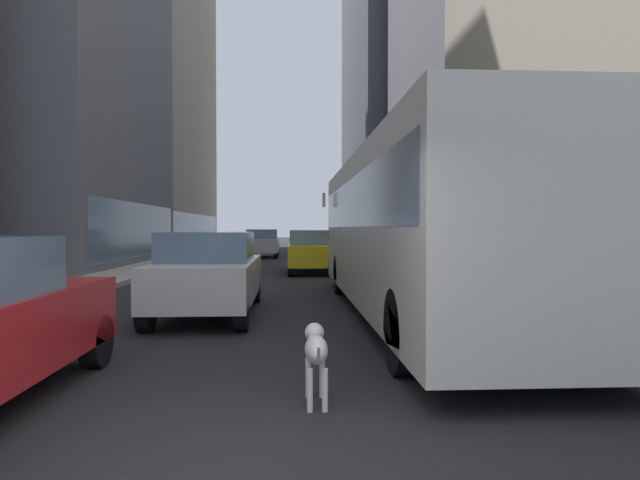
{
  "coord_description": "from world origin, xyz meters",
  "views": [
    {
      "loc": [
        0.36,
        -3.56,
        1.7
      ],
      "look_at": [
        1.12,
        9.86,
        1.4
      ],
      "focal_mm": 30.37,
      "sensor_mm": 36.0,
      "label": 1
    }
  ],
  "objects_px": {
    "transit_bus": "(416,224)",
    "dalmatian_dog": "(316,350)",
    "car_white_van": "(209,273)",
    "car_silver_sedan": "(262,243)",
    "car_yellow_taxi": "(312,251)"
  },
  "relations": [
    {
      "from": "transit_bus",
      "to": "dalmatian_dog",
      "type": "xyz_separation_m",
      "value": [
        -2.19,
        -5.09,
        -1.26
      ]
    },
    {
      "from": "car_yellow_taxi",
      "to": "car_silver_sedan",
      "type": "relative_size",
      "value": 1.08
    },
    {
      "from": "transit_bus",
      "to": "car_yellow_taxi",
      "type": "xyz_separation_m",
      "value": [
        -1.6,
        10.17,
        -0.96
      ]
    },
    {
      "from": "car_yellow_taxi",
      "to": "car_white_van",
      "type": "relative_size",
      "value": 0.97
    },
    {
      "from": "car_yellow_taxi",
      "to": "dalmatian_dog",
      "type": "xyz_separation_m",
      "value": [
        -0.59,
        -15.26,
        -0.31
      ]
    },
    {
      "from": "car_silver_sedan",
      "to": "dalmatian_dog",
      "type": "relative_size",
      "value": 4.08
    },
    {
      "from": "car_silver_sedan",
      "to": "transit_bus",
      "type": "bearing_deg",
      "value": -79.27
    },
    {
      "from": "car_white_van",
      "to": "dalmatian_dog",
      "type": "bearing_deg",
      "value": -71.35
    },
    {
      "from": "car_yellow_taxi",
      "to": "dalmatian_dog",
      "type": "height_order",
      "value": "car_yellow_taxi"
    },
    {
      "from": "car_white_van",
      "to": "car_silver_sedan",
      "type": "xyz_separation_m",
      "value": [
        0.0,
        20.83,
        -0.0
      ]
    },
    {
      "from": "car_silver_sedan",
      "to": "dalmatian_dog",
      "type": "distance_m",
      "value": 26.27
    },
    {
      "from": "car_white_van",
      "to": "car_silver_sedan",
      "type": "height_order",
      "value": "same"
    },
    {
      "from": "transit_bus",
      "to": "car_silver_sedan",
      "type": "height_order",
      "value": "transit_bus"
    },
    {
      "from": "transit_bus",
      "to": "car_yellow_taxi",
      "type": "height_order",
      "value": "transit_bus"
    },
    {
      "from": "car_silver_sedan",
      "to": "dalmatian_dog",
      "type": "height_order",
      "value": "car_silver_sedan"
    }
  ]
}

